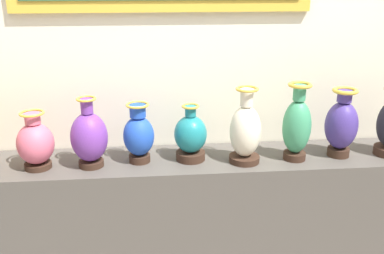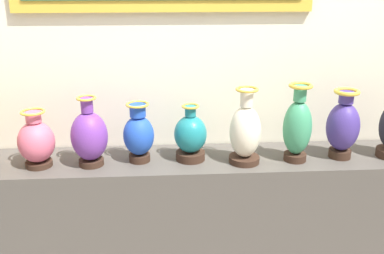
{
  "view_description": "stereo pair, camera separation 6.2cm",
  "coord_description": "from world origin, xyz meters",
  "px_view_note": "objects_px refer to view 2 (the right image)",
  "views": [
    {
      "loc": [
        -0.2,
        -2.15,
        1.9
      ],
      "look_at": [
        0.0,
        0.0,
        1.15
      ],
      "focal_mm": 41.19,
      "sensor_mm": 36.0,
      "label": 1
    },
    {
      "loc": [
        -0.14,
        -2.15,
        1.9
      ],
      "look_at": [
        0.0,
        0.0,
        1.15
      ],
      "focal_mm": 41.19,
      "sensor_mm": 36.0,
      "label": 2
    }
  ],
  "objects_px": {
    "vase_teal": "(190,136)",
    "vase_indigo": "(343,126)",
    "vase_sapphire": "(139,135)",
    "vase_jade": "(297,127)",
    "vase_ivory": "(245,132)",
    "vase_rose": "(36,142)",
    "vase_violet": "(89,136)"
  },
  "relations": [
    {
      "from": "vase_indigo",
      "to": "vase_violet",
      "type": "bearing_deg",
      "value": -179.36
    },
    {
      "from": "vase_teal",
      "to": "vase_ivory",
      "type": "height_order",
      "value": "vase_ivory"
    },
    {
      "from": "vase_sapphire",
      "to": "vase_teal",
      "type": "xyz_separation_m",
      "value": [
        0.27,
        0.0,
        -0.02
      ]
    },
    {
      "from": "vase_teal",
      "to": "vase_indigo",
      "type": "xyz_separation_m",
      "value": [
        0.8,
        -0.02,
        0.05
      ]
    },
    {
      "from": "vase_sapphire",
      "to": "vase_jade",
      "type": "relative_size",
      "value": 0.76
    },
    {
      "from": "vase_ivory",
      "to": "vase_indigo",
      "type": "bearing_deg",
      "value": 3.56
    },
    {
      "from": "vase_violet",
      "to": "vase_ivory",
      "type": "height_order",
      "value": "vase_ivory"
    },
    {
      "from": "vase_sapphire",
      "to": "vase_teal",
      "type": "height_order",
      "value": "vase_sapphire"
    },
    {
      "from": "vase_ivory",
      "to": "vase_jade",
      "type": "relative_size",
      "value": 0.96
    },
    {
      "from": "vase_indigo",
      "to": "vase_teal",
      "type": "bearing_deg",
      "value": 178.36
    },
    {
      "from": "vase_jade",
      "to": "vase_sapphire",
      "type": "bearing_deg",
      "value": 176.89
    },
    {
      "from": "vase_teal",
      "to": "vase_jade",
      "type": "xyz_separation_m",
      "value": [
        0.55,
        -0.05,
        0.06
      ]
    },
    {
      "from": "vase_violet",
      "to": "vase_teal",
      "type": "height_order",
      "value": "vase_violet"
    },
    {
      "from": "vase_rose",
      "to": "vase_sapphire",
      "type": "distance_m",
      "value": 0.51
    },
    {
      "from": "vase_sapphire",
      "to": "vase_teal",
      "type": "distance_m",
      "value": 0.27
    },
    {
      "from": "vase_rose",
      "to": "vase_indigo",
      "type": "height_order",
      "value": "vase_indigo"
    },
    {
      "from": "vase_sapphire",
      "to": "vase_violet",
      "type": "bearing_deg",
      "value": -171.86
    },
    {
      "from": "vase_rose",
      "to": "vase_teal",
      "type": "xyz_separation_m",
      "value": [
        0.78,
        0.04,
        -0.0
      ]
    },
    {
      "from": "vase_violet",
      "to": "vase_ivory",
      "type": "relative_size",
      "value": 0.91
    },
    {
      "from": "vase_rose",
      "to": "vase_teal",
      "type": "relative_size",
      "value": 0.99
    },
    {
      "from": "vase_sapphire",
      "to": "vase_indigo",
      "type": "xyz_separation_m",
      "value": [
        1.07,
        -0.02,
        0.03
      ]
    },
    {
      "from": "vase_teal",
      "to": "vase_jade",
      "type": "relative_size",
      "value": 0.73
    },
    {
      "from": "vase_rose",
      "to": "vase_teal",
      "type": "bearing_deg",
      "value": 2.65
    },
    {
      "from": "vase_jade",
      "to": "vase_rose",
      "type": "bearing_deg",
      "value": 179.53
    },
    {
      "from": "vase_teal",
      "to": "vase_ivory",
      "type": "bearing_deg",
      "value": -11.32
    },
    {
      "from": "vase_ivory",
      "to": "vase_jade",
      "type": "distance_m",
      "value": 0.27
    },
    {
      "from": "vase_rose",
      "to": "vase_ivory",
      "type": "relative_size",
      "value": 0.74
    },
    {
      "from": "vase_ivory",
      "to": "vase_jade",
      "type": "bearing_deg",
      "value": 1.81
    },
    {
      "from": "vase_teal",
      "to": "vase_indigo",
      "type": "height_order",
      "value": "vase_indigo"
    },
    {
      "from": "vase_rose",
      "to": "vase_sapphire",
      "type": "xyz_separation_m",
      "value": [
        0.51,
        0.03,
        0.01
      ]
    },
    {
      "from": "vase_violet",
      "to": "vase_ivory",
      "type": "xyz_separation_m",
      "value": [
        0.79,
        -0.02,
        0.01
      ]
    },
    {
      "from": "vase_indigo",
      "to": "vase_jade",
      "type": "bearing_deg",
      "value": -174.55
    }
  ]
}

